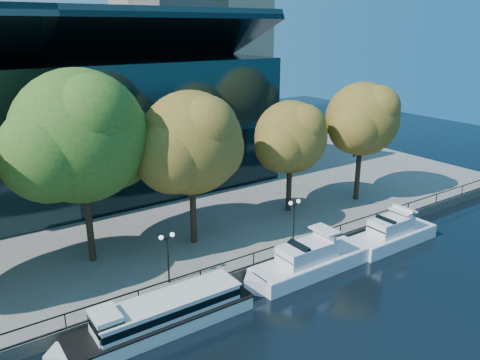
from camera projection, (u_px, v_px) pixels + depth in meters
ground at (224, 313)px, 33.35m from camera, size 160.00×160.00×0.00m
promenade at (75, 178)px, 61.69m from camera, size 90.00×67.08×1.00m
railing at (200, 271)px, 35.30m from camera, size 88.20×0.08×0.99m
convention_building at (44, 128)px, 53.45m from camera, size 50.00×24.57×21.43m
tour_boat at (158, 316)px, 31.14m from camera, size 14.14×3.15×2.68m
cruiser_near at (307, 261)px, 38.46m from camera, size 12.19×3.14×3.53m
cruiser_far at (390, 234)px, 43.51m from camera, size 10.50×2.91×3.43m
tree_2 at (83, 139)px, 35.75m from camera, size 12.86×10.55×15.67m
tree_3 at (193, 145)px, 39.44m from camera, size 10.98×9.01×13.57m
tree_4 at (292, 139)px, 47.05m from camera, size 9.18×7.53×11.60m
tree_5 at (364, 120)px, 50.03m from camera, size 9.80×8.03×13.03m
lamp_1 at (167, 247)px, 34.55m from camera, size 1.26×0.36×4.03m
lamp_2 at (294, 211)px, 41.19m from camera, size 1.26×0.36×4.03m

